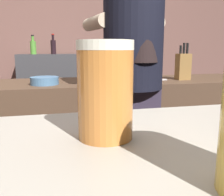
% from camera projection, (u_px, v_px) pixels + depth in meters
% --- Properties ---
extents(wall_back, '(5.20, 0.10, 2.70)m').
position_uv_depth(wall_back, '(66.00, 35.00, 3.32)').
color(wall_back, brown).
rests_on(wall_back, ground).
extents(prep_counter, '(2.10, 0.60, 0.93)m').
position_uv_depth(prep_counter, '(125.00, 138.00, 2.03)').
color(prep_counter, '#4D3627').
rests_on(prep_counter, ground).
extents(back_shelf, '(0.84, 0.36, 1.11)m').
position_uv_depth(back_shelf, '(55.00, 99.00, 3.17)').
color(back_shelf, '#37373A').
rests_on(back_shelf, ground).
extents(bartender, '(0.46, 0.53, 1.75)m').
position_uv_depth(bartender, '(133.00, 75.00, 1.47)').
color(bartender, '#322A3B').
rests_on(bartender, ground).
extents(knife_block, '(0.10, 0.08, 0.28)m').
position_uv_depth(knife_block, '(183.00, 66.00, 1.96)').
color(knife_block, olive).
rests_on(knife_block, prep_counter).
extents(mixing_bowl, '(0.19, 0.19, 0.05)m').
position_uv_depth(mixing_bowl, '(45.00, 81.00, 1.70)').
color(mixing_bowl, '#476E93').
rests_on(mixing_bowl, prep_counter).
extents(chefs_knife, '(0.24, 0.06, 0.01)m').
position_uv_depth(chefs_knife, '(151.00, 80.00, 1.94)').
color(chefs_knife, silver).
rests_on(chefs_knife, prep_counter).
extents(pint_glass_far, '(0.08, 0.08, 0.13)m').
position_uv_depth(pint_glass_far, '(105.00, 90.00, 0.35)').
color(pint_glass_far, '#CD7B37').
rests_on(pint_glass_far, bar_counter).
extents(bottle_vinegar, '(0.06, 0.06, 0.24)m').
position_uv_depth(bottle_vinegar, '(53.00, 46.00, 3.02)').
color(bottle_vinegar, black).
rests_on(bottle_vinegar, back_shelf).
extents(bottle_olive_oil, '(0.07, 0.07, 0.22)m').
position_uv_depth(bottle_olive_oil, '(33.00, 47.00, 2.93)').
color(bottle_olive_oil, '#4D8C33').
rests_on(bottle_olive_oil, back_shelf).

